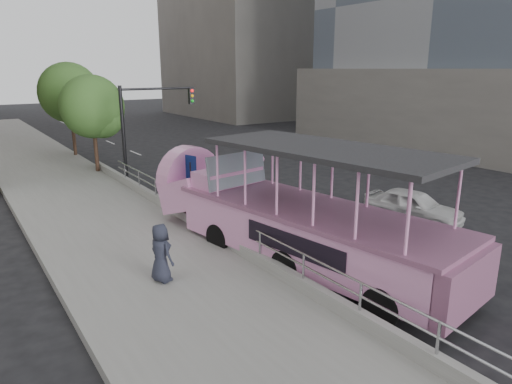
% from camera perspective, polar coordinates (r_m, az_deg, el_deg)
% --- Properties ---
extents(ground, '(160.00, 160.00, 0.00)m').
position_cam_1_polar(ground, '(15.86, 9.87, -7.31)').
color(ground, black).
extents(sidewalk, '(5.50, 80.00, 0.30)m').
position_cam_1_polar(sidewalk, '(21.71, -20.76, -1.49)').
color(sidewalk, gray).
rests_on(sidewalk, ground).
extents(kerb_wall, '(0.24, 30.00, 0.36)m').
position_cam_1_polar(kerb_wall, '(15.38, -3.77, -5.91)').
color(kerb_wall, '#ACADA7').
rests_on(kerb_wall, sidewalk).
extents(guardrail, '(0.07, 22.00, 0.71)m').
position_cam_1_polar(guardrail, '(15.16, -3.81, -3.57)').
color(guardrail, '#ABABB0').
rests_on(guardrail, kerb_wall).
extents(duck_boat, '(4.53, 11.92, 3.86)m').
position_cam_1_polar(duck_boat, '(14.68, 3.53, -3.00)').
color(duck_boat, black).
rests_on(duck_boat, ground).
extents(car, '(2.38, 4.16, 1.34)m').
position_cam_1_polar(car, '(19.36, 19.03, -1.68)').
color(car, silver).
rests_on(car, ground).
extents(pedestrian_far, '(0.71, 0.92, 1.66)m').
position_cam_1_polar(pedestrian_far, '(12.86, -11.80, -7.46)').
color(pedestrian_far, '#252736').
rests_on(pedestrian_far, sidewalk).
extents(parking_sign, '(0.20, 0.62, 2.84)m').
position_cam_1_polar(parking_sign, '(17.67, -8.11, 1.16)').
color(parking_sign, black).
rests_on(parking_sign, ground).
extents(traffic_signal, '(4.20, 0.32, 5.20)m').
position_cam_1_polar(traffic_signal, '(24.60, -13.71, 8.90)').
color(traffic_signal, black).
rests_on(traffic_signal, ground).
extents(street_tree_near, '(3.52, 3.52, 5.72)m').
position_cam_1_polar(street_tree_near, '(27.34, -19.55, 9.73)').
color(street_tree_near, '#39241A').
rests_on(street_tree_near, ground).
extents(street_tree_far, '(3.97, 3.97, 6.45)m').
position_cam_1_polar(street_tree_far, '(33.17, -22.09, 11.16)').
color(street_tree_far, '#39241A').
rests_on(street_tree_far, ground).
extents(tower_podium, '(26.00, 26.00, 6.00)m').
position_cam_1_polar(tower_podium, '(45.33, 29.22, 9.48)').
color(tower_podium, gray).
rests_on(tower_podium, ground).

